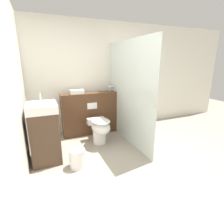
{
  "coord_description": "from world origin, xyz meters",
  "views": [
    {
      "loc": [
        -1.13,
        -2.03,
        1.61
      ],
      "look_at": [
        0.21,
        1.15,
        0.62
      ],
      "focal_mm": 28.0,
      "sensor_mm": 36.0,
      "label": 1
    }
  ],
  "objects": [
    {
      "name": "ground_plane",
      "position": [
        0.0,
        0.0,
        0.0
      ],
      "size": [
        12.0,
        12.0,
        0.0
      ],
      "primitive_type": "plane",
      "color": "#9E9384"
    },
    {
      "name": "wall_back",
      "position": [
        0.0,
        1.94,
        1.25
      ],
      "size": [
        8.0,
        0.06,
        2.5
      ],
      "color": "silver",
      "rests_on": "ground_plane"
    },
    {
      "name": "wall_side_left",
      "position": [
        -1.43,
        0.0,
        1.25
      ],
      "size": [
        0.06,
        8.0,
        2.5
      ],
      "color": "silver",
      "rests_on": "ground_plane"
    },
    {
      "name": "partition_panel",
      "position": [
        -0.09,
        1.69,
        0.48
      ],
      "size": [
        1.29,
        0.28,
        0.95
      ],
      "color": "#51331E",
      "rests_on": "ground_plane"
    },
    {
      "name": "shower_glass",
      "position": [
        0.5,
        0.99,
        1.01
      ],
      "size": [
        0.04,
        1.84,
        2.01
      ],
      "color": "silver",
      "rests_on": "ground_plane"
    },
    {
      "name": "toilet",
      "position": [
        -0.09,
        1.07,
        0.32
      ],
      "size": [
        0.37,
        0.63,
        0.52
      ],
      "color": "white",
      "rests_on": "ground_plane"
    },
    {
      "name": "sink_vanity",
      "position": [
        -1.12,
        0.83,
        0.5
      ],
      "size": [
        0.45,
        0.53,
        1.13
      ],
      "color": "#473323",
      "rests_on": "ground_plane"
    },
    {
      "name": "hair_drier",
      "position": [
        0.41,
        1.69,
        1.05
      ],
      "size": [
        0.16,
        0.07,
        0.14
      ],
      "color": "#B7B7BC",
      "rests_on": "partition_panel"
    },
    {
      "name": "folded_towel",
      "position": [
        -0.38,
        1.68,
        0.99
      ],
      "size": [
        0.29,
        0.17,
        0.09
      ],
      "color": "white",
      "rests_on": "partition_panel"
    },
    {
      "name": "waste_bin",
      "position": [
        -0.69,
        0.43,
        0.15
      ],
      "size": [
        0.25,
        0.25,
        0.3
      ],
      "color": "silver",
      "rests_on": "ground_plane"
    }
  ]
}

